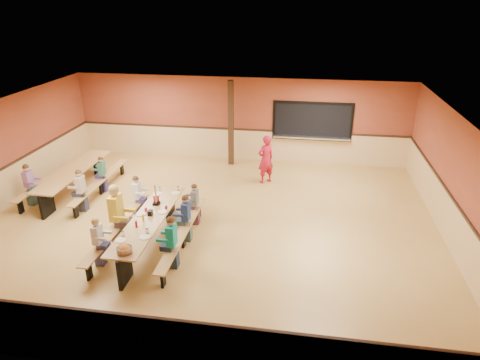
# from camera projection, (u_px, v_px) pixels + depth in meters

# --- Properties ---
(ground) EXTENTS (12.00, 12.00, 0.00)m
(ground) POSITION_uv_depth(u_px,v_px,m) (210.00, 223.00, 11.45)
(ground) COLOR #A57D3E
(ground) RESTS_ON ground
(room_envelope) EXTENTS (12.04, 10.04, 3.02)m
(room_envelope) POSITION_uv_depth(u_px,v_px,m) (209.00, 200.00, 11.18)
(room_envelope) COLOR brown
(room_envelope) RESTS_ON ground
(kitchen_pass_through) EXTENTS (2.78, 0.28, 1.38)m
(kitchen_pass_through) POSITION_uv_depth(u_px,v_px,m) (312.00, 123.00, 14.98)
(kitchen_pass_through) COLOR black
(kitchen_pass_through) RESTS_ON ground
(structural_post) EXTENTS (0.18, 0.18, 3.00)m
(structural_post) POSITION_uv_depth(u_px,v_px,m) (231.00, 124.00, 14.87)
(structural_post) COLOR black
(structural_post) RESTS_ON ground
(cafeteria_table_main) EXTENTS (1.91, 3.70, 0.74)m
(cafeteria_table_main) POSITION_uv_depth(u_px,v_px,m) (150.00, 225.00, 10.30)
(cafeteria_table_main) COLOR #A67941
(cafeteria_table_main) RESTS_ON ground
(cafeteria_table_second) EXTENTS (1.91, 3.70, 0.74)m
(cafeteria_table_second) POSITION_uv_depth(u_px,v_px,m) (75.00, 176.00, 13.07)
(cafeteria_table_second) COLOR #A67941
(cafeteria_table_second) RESTS_ON ground
(seated_child_white_left) EXTENTS (0.35, 0.29, 1.17)m
(seated_child_white_left) POSITION_uv_depth(u_px,v_px,m) (98.00, 242.00, 9.49)
(seated_child_white_left) COLOR silver
(seated_child_white_left) RESTS_ON ground
(seated_adult_yellow) EXTENTS (0.50, 0.41, 1.49)m
(seated_adult_yellow) POSITION_uv_depth(u_px,v_px,m) (117.00, 214.00, 10.34)
(seated_adult_yellow) COLOR gold
(seated_adult_yellow) RESTS_ON ground
(seated_child_grey_left) EXTENTS (0.35, 0.29, 1.18)m
(seated_child_grey_left) POSITION_uv_depth(u_px,v_px,m) (137.00, 197.00, 11.59)
(seated_child_grey_left) COLOR silver
(seated_child_grey_left) RESTS_ON ground
(seated_child_teal_right) EXTENTS (0.38, 0.31, 1.24)m
(seated_child_teal_right) POSITION_uv_depth(u_px,v_px,m) (172.00, 243.00, 9.38)
(seated_child_teal_right) COLOR #118883
(seated_child_teal_right) RESTS_ON ground
(seated_child_navy_right) EXTENTS (0.37, 0.30, 1.21)m
(seated_child_navy_right) POSITION_uv_depth(u_px,v_px,m) (186.00, 218.00, 10.44)
(seated_child_navy_right) COLOR navy
(seated_child_navy_right) RESTS_ON ground
(seated_child_char_right) EXTENTS (0.33, 0.27, 1.13)m
(seated_child_char_right) POSITION_uv_depth(u_px,v_px,m) (195.00, 204.00, 11.22)
(seated_child_char_right) COLOR #585B63
(seated_child_char_right) RESTS_ON ground
(seated_child_purple_sec) EXTENTS (0.38, 0.31, 1.23)m
(seated_child_purple_sec) POSITION_uv_depth(u_px,v_px,m) (29.00, 185.00, 12.24)
(seated_child_purple_sec) COLOR #875785
(seated_child_purple_sec) RESTS_ON ground
(seated_child_green_sec) EXTENTS (0.33, 0.27, 1.12)m
(seated_child_green_sec) POSITION_uv_depth(u_px,v_px,m) (102.00, 174.00, 13.10)
(seated_child_green_sec) COLOR #2E6653
(seated_child_green_sec) RESTS_ON ground
(seated_child_tan_sec) EXTENTS (0.37, 0.31, 1.22)m
(seated_child_tan_sec) POSITION_uv_depth(u_px,v_px,m) (81.00, 191.00, 11.90)
(seated_child_tan_sec) COLOR tan
(seated_child_tan_sec) RESTS_ON ground
(standing_woman) EXTENTS (0.69, 0.67, 1.59)m
(standing_woman) POSITION_uv_depth(u_px,v_px,m) (266.00, 159.00, 13.64)
(standing_woman) COLOR #B1142A
(standing_woman) RESTS_ON ground
(punch_pitcher) EXTENTS (0.16, 0.16, 0.22)m
(punch_pitcher) POSITION_uv_depth(u_px,v_px,m) (156.00, 199.00, 10.89)
(punch_pitcher) COLOR #AE1729
(punch_pitcher) RESTS_ON cafeteria_table_main
(chip_bowl) EXTENTS (0.32, 0.32, 0.15)m
(chip_bowl) POSITION_uv_depth(u_px,v_px,m) (124.00, 249.00, 8.78)
(chip_bowl) COLOR orange
(chip_bowl) RESTS_ON cafeteria_table_main
(napkin_dispenser) EXTENTS (0.10, 0.14, 0.13)m
(napkin_dispenser) POSITION_uv_depth(u_px,v_px,m) (150.00, 213.00, 10.28)
(napkin_dispenser) COLOR black
(napkin_dispenser) RESTS_ON cafeteria_table_main
(condiment_mustard) EXTENTS (0.06, 0.06, 0.17)m
(condiment_mustard) POSITION_uv_depth(u_px,v_px,m) (143.00, 218.00, 10.01)
(condiment_mustard) COLOR yellow
(condiment_mustard) RESTS_ON cafeteria_table_main
(condiment_ketchup) EXTENTS (0.06, 0.06, 0.17)m
(condiment_ketchup) POSITION_uv_depth(u_px,v_px,m) (136.00, 224.00, 9.73)
(condiment_ketchup) COLOR #B2140F
(condiment_ketchup) RESTS_ON cafeteria_table_main
(table_paddle) EXTENTS (0.16, 0.16, 0.56)m
(table_paddle) POSITION_uv_depth(u_px,v_px,m) (156.00, 200.00, 10.77)
(table_paddle) COLOR black
(table_paddle) RESTS_ON cafeteria_table_main
(place_settings) EXTENTS (0.65, 3.30, 0.11)m
(place_settings) POSITION_uv_depth(u_px,v_px,m) (149.00, 215.00, 10.19)
(place_settings) COLOR beige
(place_settings) RESTS_ON cafeteria_table_main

